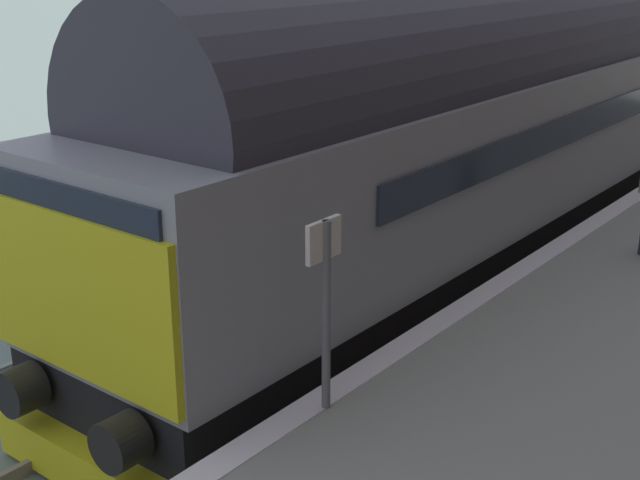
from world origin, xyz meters
name	(u,v)px	position (x,y,z in m)	size (l,w,h in m)	color
ground_plane	(379,323)	(0.00, 0.00, 0.00)	(140.00, 140.00, 0.00)	slate
track_main	(379,319)	(0.00, 0.00, 0.05)	(2.50, 60.00, 0.15)	gray
track_adjacent_west	(206,265)	(-3.43, 0.00, 0.06)	(2.50, 60.00, 0.15)	gray
station_platform	(640,365)	(3.60, 0.00, 0.50)	(4.00, 44.00, 1.01)	gray
diesel_locomotive	(526,104)	(0.00, 4.26, 2.48)	(2.74, 18.73, 4.68)	black
signal_post_far	(260,40)	(-5.82, 4.08, 3.18)	(0.44, 0.22, 4.89)	gray
platform_number_sign	(325,285)	(1.87, -3.64, 2.21)	(0.10, 0.44, 1.80)	slate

